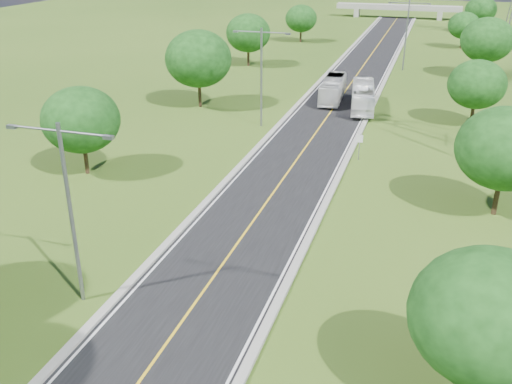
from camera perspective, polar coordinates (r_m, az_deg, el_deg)
ground at (r=73.05m, az=8.61°, el=9.48°), size 260.00×260.00×0.00m
road at (r=78.81m, az=9.36°, el=10.51°), size 8.00×150.00×0.06m
curb_left at (r=79.49m, az=6.29°, el=10.86°), size 0.50×150.00×0.22m
curb_right at (r=78.32m, az=12.48°, el=10.25°), size 0.50×150.00×0.22m
speed_limit_sign at (r=50.99m, az=10.31°, el=4.85°), size 0.55×0.09×2.40m
overpass at (r=151.16m, az=14.03°, el=17.42°), size 30.00×3.00×3.20m
streetlight_near_left at (r=30.20m, az=-18.20°, el=-0.79°), size 5.90×0.25×10.00m
streetlight_mid_left at (r=58.74m, az=0.54°, el=12.17°), size 5.90×0.25×10.00m
streetlight_far_right at (r=88.92m, az=14.84°, el=15.46°), size 5.90×0.25×10.00m
tree_lb at (r=48.38m, az=-17.11°, el=6.92°), size 6.30×6.30×7.33m
tree_lc at (r=66.47m, az=-5.79°, el=13.12°), size 7.56×7.56×8.79m
tree_ld at (r=89.42m, az=-0.79°, el=15.62°), size 6.72×6.72×7.82m
tree_le at (r=111.74m, az=4.54°, el=16.91°), size 5.88×5.88×6.84m
tree_ra at (r=24.22m, az=22.36°, el=-11.53°), size 6.30×6.30×7.33m
tree_rb at (r=42.35m, az=23.70°, el=4.00°), size 6.72×6.72×7.82m
tree_rc at (r=63.59m, az=21.23°, el=10.00°), size 5.88×5.88×6.84m
tree_rd at (r=87.12m, az=22.11°, el=13.92°), size 7.14×7.14×8.30m
tree_re at (r=110.91m, az=20.07°, el=15.39°), size 5.46×5.46×6.35m
tree_rf at (r=130.84m, az=21.56°, el=16.57°), size 6.30×6.30×7.33m
bus_outbound at (r=67.06m, az=10.63°, el=9.36°), size 3.80×10.59×2.88m
bus_inbound at (r=70.46m, az=7.69°, el=10.20°), size 2.96×9.98×2.74m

